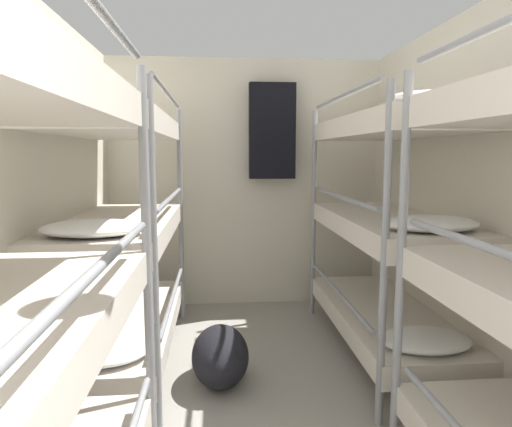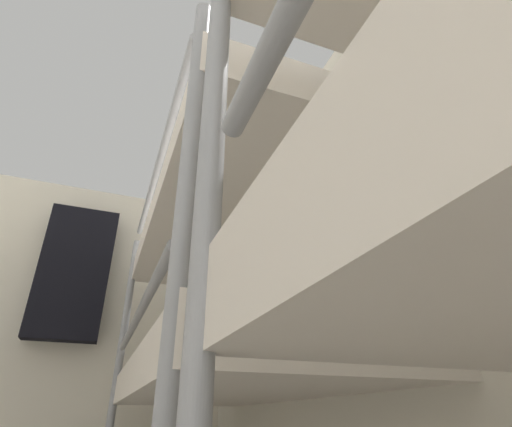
{
  "view_description": "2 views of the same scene",
  "coord_description": "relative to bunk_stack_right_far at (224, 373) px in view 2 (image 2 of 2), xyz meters",
  "views": [
    {
      "loc": [
        -0.29,
        0.27,
        1.51
      ],
      "look_at": [
        -0.06,
        2.81,
        1.18
      ],
      "focal_mm": 32.0,
      "sensor_mm": 36.0,
      "label": 1
    },
    {
      "loc": [
        0.49,
        1.84,
        0.84
      ],
      "look_at": [
        0.79,
        2.64,
        1.29
      ],
      "focal_mm": 28.0,
      "sensor_mm": 36.0,
      "label": 2
    }
  ],
  "objects": [
    {
      "name": "hanging_coat",
      "position": [
        -0.71,
        1.22,
        0.72
      ],
      "size": [
        0.44,
        0.12,
        0.9
      ],
      "color": "black"
    },
    {
      "name": "bunk_stack_right_far",
      "position": [
        0.0,
        0.0,
        0.0
      ],
      "size": [
        0.73,
        1.85,
        1.93
      ],
      "color": "gray",
      "rests_on": "ground_plane"
    },
    {
      "name": "wall_back",
      "position": [
        -0.96,
        1.37,
        0.21
      ],
      "size": [
        2.76,
        0.06,
        2.43
      ],
      "color": "beige",
      "rests_on": "ground_plane"
    }
  ]
}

